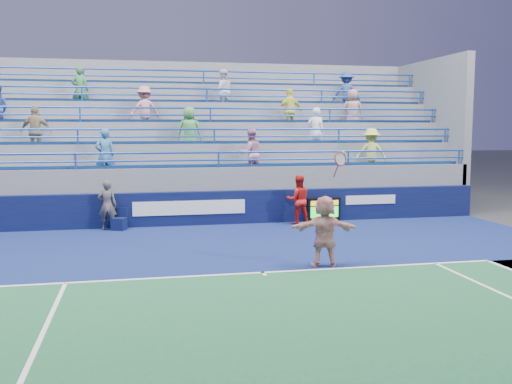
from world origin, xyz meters
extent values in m
plane|color=#333538|center=(0.00, 0.00, 0.00)|extent=(120.00, 120.00, 0.00)
cube|color=#0F234F|center=(0.00, 2.20, 0.01)|extent=(18.00, 8.40, 0.02)
cube|color=white|center=(0.00, 0.00, 0.02)|extent=(11.00, 0.10, 0.01)
cube|color=white|center=(0.00, -0.10, 0.02)|extent=(0.08, 0.30, 0.01)
cube|color=#0A0F37|center=(0.00, 6.50, 0.55)|extent=(18.00, 0.30, 1.10)
cube|color=white|center=(-1.00, 6.34, 0.60)|extent=(3.60, 0.02, 0.45)
cube|color=white|center=(5.20, 6.34, 0.70)|extent=(1.80, 0.02, 0.30)
cube|color=slate|center=(0.00, 9.45, 0.55)|extent=(18.00, 5.60, 1.10)
cube|color=slate|center=(0.00, 9.45, 0.93)|extent=(18.00, 5.60, 1.85)
cube|color=navy|center=(0.00, 7.10, 1.90)|extent=(17.40, 0.45, 0.10)
cylinder|color=#214FB5|center=(0.00, 6.70, 2.35)|extent=(18.00, 0.07, 0.07)
cube|color=slate|center=(0.00, 9.95, 1.30)|extent=(18.00, 4.60, 2.60)
cube|color=navy|center=(0.00, 8.10, 2.65)|extent=(17.40, 0.45, 0.10)
cylinder|color=#214FB5|center=(0.00, 7.70, 3.10)|extent=(18.00, 0.07, 0.07)
cube|color=slate|center=(0.00, 10.45, 1.68)|extent=(18.00, 3.60, 3.35)
cube|color=navy|center=(0.00, 9.10, 3.40)|extent=(17.40, 0.45, 0.10)
cylinder|color=#214FB5|center=(0.00, 8.70, 3.85)|extent=(18.00, 0.07, 0.07)
cube|color=slate|center=(0.00, 10.95, 2.05)|extent=(18.00, 2.60, 4.10)
cube|color=navy|center=(0.00, 10.10, 4.15)|extent=(17.40, 0.45, 0.10)
cylinder|color=#214FB5|center=(0.00, 9.70, 4.60)|extent=(18.00, 0.07, 0.07)
cube|color=slate|center=(0.00, 11.45, 2.42)|extent=(18.00, 1.60, 4.85)
cube|color=navy|center=(0.00, 11.10, 4.90)|extent=(17.40, 0.45, 0.10)
cylinder|color=#214FB5|center=(0.00, 10.70, 5.35)|extent=(18.00, 0.07, 0.07)
imported|color=#F0EF5D|center=(3.06, 9.10, 3.78)|extent=(1.07, 0.67, 1.70)
imported|color=teal|center=(-3.63, 7.10, 2.28)|extent=(0.70, 0.55, 1.70)
imported|color=#CC84A6|center=(1.15, 7.10, 2.28)|extent=(0.93, 0.79, 1.70)
imported|color=gray|center=(-5.85, 8.10, 3.03)|extent=(1.04, 0.53, 1.70)
imported|color=tan|center=(5.56, 9.10, 3.78)|extent=(0.95, 0.74, 1.70)
imported|color=#D0DA54|center=(5.50, 7.10, 2.28)|extent=(1.23, 0.90, 1.70)
imported|color=navy|center=(5.67, 10.10, 4.53)|extent=(1.23, 0.92, 1.70)
imported|color=white|center=(0.65, 10.10, 4.53)|extent=(0.90, 0.75, 1.70)
imported|color=#469B49|center=(-0.82, 8.10, 3.03)|extent=(0.87, 0.61, 1.70)
imported|color=#D38989|center=(-2.31, 9.10, 3.78)|extent=(1.20, 0.84, 1.70)
imported|color=white|center=(3.76, 8.10, 3.03)|extent=(0.70, 0.55, 1.70)
imported|color=#377B40|center=(-4.59, 10.10, 4.53)|extent=(0.66, 0.48, 1.70)
cube|color=black|center=(3.48, 6.24, 0.41)|extent=(1.18, 0.25, 0.81)
cube|color=gold|center=(3.48, 6.17, 0.65)|extent=(1.00, 0.02, 0.16)
cube|color=#19E533|center=(3.48, 6.17, 0.35)|extent=(1.00, 0.02, 0.37)
cube|color=#0C143D|center=(-3.21, 6.03, 0.20)|extent=(0.51, 0.51, 0.39)
cube|color=#0C143D|center=(-3.21, 6.20, 0.54)|extent=(0.38, 0.18, 0.31)
imported|color=white|center=(1.52, 0.36, 0.82)|extent=(1.58, 0.76, 1.64)
torus|color=maroon|center=(1.87, 0.36, 2.45)|extent=(0.34, 0.19, 0.33)
cylinder|color=maroon|center=(1.77, 0.36, 2.18)|extent=(0.07, 0.19, 0.30)
sphere|color=#C7E234|center=(1.92, 0.31, 2.59)|extent=(0.07, 0.07, 0.07)
imported|color=#141A37|center=(-3.55, 6.11, 0.78)|extent=(0.58, 0.39, 1.55)
imported|color=red|center=(2.51, 5.96, 0.81)|extent=(0.83, 0.67, 1.62)
camera|label=1|loc=(-2.63, -11.82, 3.15)|focal=40.00mm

